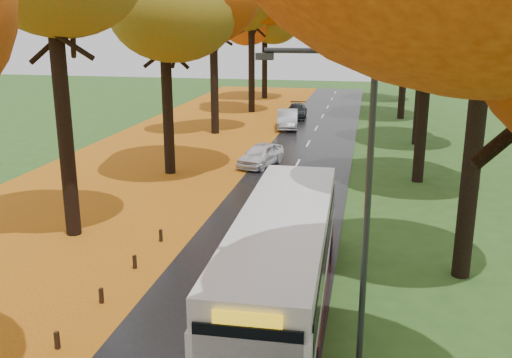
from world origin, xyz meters
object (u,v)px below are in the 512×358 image
(streetlamp_near, at_px, (355,207))
(bus, at_px, (283,259))
(car_silver, at_px, (288,119))
(car_white, at_px, (261,155))
(car_dark, at_px, (297,111))
(streetlamp_mid, at_px, (367,88))
(streetlamp_far, at_px, (370,62))

(streetlamp_near, distance_m, bus, 5.51)
(car_silver, bearing_deg, car_white, -96.41)
(bus, height_order, car_dark, bus)
(streetlamp_near, relative_size, car_white, 2.02)
(car_white, height_order, car_silver, car_silver)
(bus, bearing_deg, streetlamp_mid, 81.86)
(streetlamp_far, distance_m, bus, 40.14)
(car_silver, bearing_deg, car_dark, 82.10)
(car_silver, bearing_deg, streetlamp_far, 51.75)
(car_silver, xyz_separation_m, car_dark, (0.06, 5.23, -0.12))
(car_white, distance_m, car_dark, 17.73)
(streetlamp_far, relative_size, car_dark, 1.88)
(bus, height_order, car_white, bus)
(car_white, xyz_separation_m, car_dark, (-0.14, 17.73, -0.06))
(car_white, distance_m, car_silver, 12.50)
(streetlamp_near, xyz_separation_m, car_dark, (-6.18, 38.82, -4.06))
(car_white, bearing_deg, streetlamp_mid, 24.27)
(streetlamp_mid, height_order, bus, streetlamp_mid)
(car_dark, bearing_deg, bus, -86.94)
(bus, xyz_separation_m, car_silver, (-4.12, 29.56, -0.83))
(car_white, bearing_deg, streetlamp_near, -58.22)
(streetlamp_near, bearing_deg, bus, 117.73)
(bus, relative_size, car_silver, 2.55)
(car_white, xyz_separation_m, car_silver, (-0.19, 12.50, 0.07))
(streetlamp_far, xyz_separation_m, car_dark, (-6.18, -5.18, -4.06))
(streetlamp_mid, distance_m, streetlamp_far, 22.00)
(streetlamp_mid, relative_size, streetlamp_far, 1.00)
(streetlamp_mid, bearing_deg, car_dark, 110.19)
(car_silver, distance_m, car_dark, 5.23)
(streetlamp_far, height_order, car_dark, streetlamp_far)
(streetlamp_near, xyz_separation_m, bus, (-2.12, 4.03, -3.10))
(streetlamp_far, height_order, car_white, streetlamp_far)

